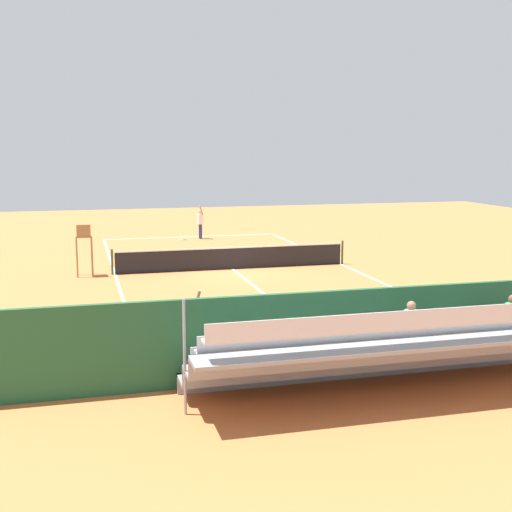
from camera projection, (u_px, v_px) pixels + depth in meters
The scene contains 12 objects.
ground_plane at pixel (232, 269), 29.36m from camera, with size 60.00×60.00×0.00m, color #C66B38.
court_line_markings at pixel (232, 269), 29.39m from camera, with size 10.10×22.20×0.01m.
tennis_net at pixel (232, 258), 29.28m from camera, with size 10.30×0.10×1.07m.
backdrop_wall at pixel (365, 330), 15.84m from camera, with size 18.00×0.16×2.00m, color #235633.
bleacher_stand at pixel (398, 350), 14.65m from camera, with size 9.06×2.40×2.35m.
umpire_chair at pixel (84, 244), 27.57m from camera, with size 0.67×0.67×2.14m.
courtside_bench at pixel (448, 333), 17.27m from camera, with size 1.80×0.40×0.93m.
equipment_bag at pixel (395, 353), 16.82m from camera, with size 0.90×0.36×0.36m, color #334C8C.
tennis_player at pixel (200, 221), 38.85m from camera, with size 0.40×0.55×1.93m.
tennis_racket at pixel (181, 239), 38.60m from camera, with size 0.51×0.52×0.03m.
tennis_ball_near at pixel (212, 243), 36.87m from camera, with size 0.07×0.07×0.07m, color #CCDB33.
line_judge at pixel (196, 330), 15.80m from camera, with size 0.44×0.56×1.93m.
Camera 1 is at (6.42, 28.18, 5.25)m, focal length 47.52 mm.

